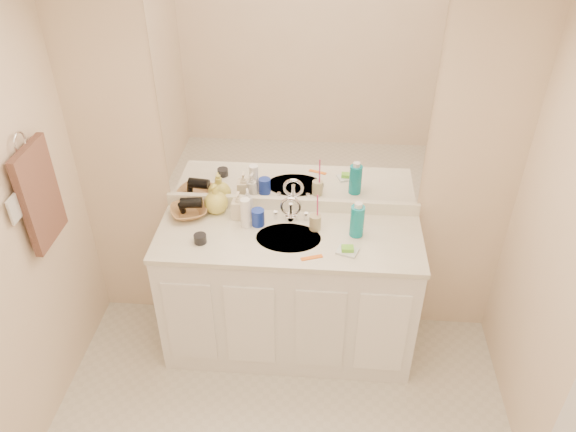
% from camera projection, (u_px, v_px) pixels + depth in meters
% --- Properties ---
extents(ceiling, '(2.60, 2.60, 0.02)m').
position_uv_depth(ceiling, '(259.00, 8.00, 1.47)').
color(ceiling, white).
rests_on(ceiling, wall_back).
extents(wall_back, '(2.60, 0.02, 2.40)m').
position_uv_depth(wall_back, '(292.00, 162.00, 3.22)').
color(wall_back, beige).
rests_on(wall_back, floor).
extents(vanity_cabinet, '(1.50, 0.55, 0.85)m').
position_uv_depth(vanity_cabinet, '(289.00, 295.00, 3.44)').
color(vanity_cabinet, white).
rests_on(vanity_cabinet, floor).
extents(countertop, '(1.52, 0.57, 0.03)m').
position_uv_depth(countertop, '(289.00, 238.00, 3.19)').
color(countertop, silver).
rests_on(countertop, vanity_cabinet).
extents(backsplash, '(1.52, 0.03, 0.08)m').
position_uv_depth(backsplash, '(292.00, 204.00, 3.37)').
color(backsplash, white).
rests_on(backsplash, countertop).
extents(sink_basin, '(0.37, 0.37, 0.02)m').
position_uv_depth(sink_basin, '(288.00, 239.00, 3.17)').
color(sink_basin, beige).
rests_on(sink_basin, countertop).
extents(faucet, '(0.02, 0.02, 0.11)m').
position_uv_depth(faucet, '(291.00, 212.00, 3.28)').
color(faucet, silver).
rests_on(faucet, countertop).
extents(mirror, '(1.48, 0.01, 1.20)m').
position_uv_depth(mirror, '(293.00, 104.00, 3.01)').
color(mirror, white).
rests_on(mirror, wall_back).
extents(blue_mug, '(0.10, 0.10, 0.10)m').
position_uv_depth(blue_mug, '(258.00, 217.00, 3.24)').
color(blue_mug, '#1830A5').
rests_on(blue_mug, countertop).
extents(tan_cup, '(0.08, 0.08, 0.09)m').
position_uv_depth(tan_cup, '(315.00, 222.00, 3.21)').
color(tan_cup, tan).
rests_on(tan_cup, countertop).
extents(toothbrush, '(0.01, 0.03, 0.18)m').
position_uv_depth(toothbrush, '(317.00, 207.00, 3.15)').
color(toothbrush, '#DA3978').
rests_on(toothbrush, tan_cup).
extents(mouthwash_bottle, '(0.10, 0.10, 0.19)m').
position_uv_depth(mouthwash_bottle, '(357.00, 221.00, 3.14)').
color(mouthwash_bottle, '#0C8798').
rests_on(mouthwash_bottle, countertop).
extents(soap_dish, '(0.13, 0.12, 0.01)m').
position_uv_depth(soap_dish, '(347.00, 251.00, 3.06)').
color(soap_dish, silver).
rests_on(soap_dish, countertop).
extents(green_soap, '(0.07, 0.05, 0.02)m').
position_uv_depth(green_soap, '(348.00, 249.00, 3.04)').
color(green_soap, '#6AC931').
rests_on(green_soap, soap_dish).
extents(orange_comb, '(0.12, 0.06, 0.01)m').
position_uv_depth(orange_comb, '(312.00, 258.00, 3.02)').
color(orange_comb, orange).
rests_on(orange_comb, countertop).
extents(dark_jar, '(0.07, 0.07, 0.05)m').
position_uv_depth(dark_jar, '(200.00, 239.00, 3.12)').
color(dark_jar, black).
rests_on(dark_jar, countertop).
extents(extra_white_bottle, '(0.06, 0.06, 0.18)m').
position_uv_depth(extra_white_bottle, '(245.00, 213.00, 3.21)').
color(extra_white_bottle, white).
rests_on(extra_white_bottle, countertop).
extents(soap_bottle_white, '(0.08, 0.08, 0.18)m').
position_uv_depth(soap_bottle_white, '(248.00, 203.00, 3.29)').
color(soap_bottle_white, silver).
rests_on(soap_bottle_white, countertop).
extents(soap_bottle_cream, '(0.08, 0.08, 0.17)m').
position_uv_depth(soap_bottle_cream, '(239.00, 205.00, 3.28)').
color(soap_bottle_cream, beige).
rests_on(soap_bottle_cream, countertop).
extents(soap_bottle_yellow, '(0.18, 0.18, 0.18)m').
position_uv_depth(soap_bottle_yellow, '(216.00, 199.00, 3.33)').
color(soap_bottle_yellow, '#D2C951').
rests_on(soap_bottle_yellow, countertop).
extents(wicker_basket, '(0.28, 0.28, 0.05)m').
position_uv_depth(wicker_basket, '(189.00, 211.00, 3.33)').
color(wicker_basket, olive).
rests_on(wicker_basket, countertop).
extents(hair_dryer, '(0.13, 0.08, 0.06)m').
position_uv_depth(hair_dryer, '(191.00, 203.00, 3.29)').
color(hair_dryer, black).
rests_on(hair_dryer, wicker_basket).
extents(towel_ring, '(0.01, 0.11, 0.11)m').
position_uv_depth(towel_ring, '(20.00, 142.00, 2.67)').
color(towel_ring, silver).
rests_on(towel_ring, wall_left).
extents(hand_towel, '(0.04, 0.32, 0.55)m').
position_uv_depth(hand_towel, '(40.00, 195.00, 2.85)').
color(hand_towel, '#452C25').
rests_on(hand_towel, towel_ring).
extents(switch_plate, '(0.01, 0.08, 0.13)m').
position_uv_depth(switch_plate, '(14.00, 209.00, 2.66)').
color(switch_plate, silver).
rests_on(switch_plate, wall_left).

